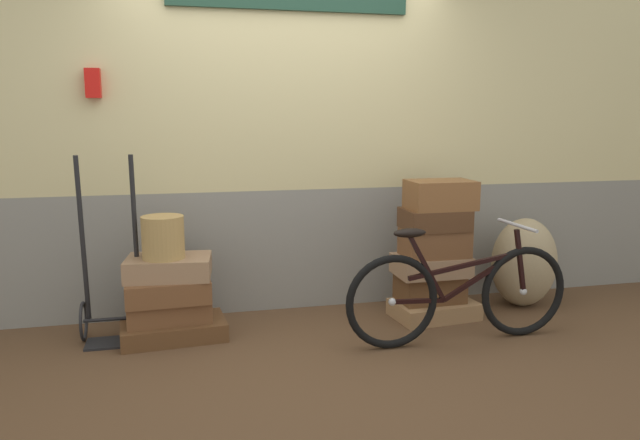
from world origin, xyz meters
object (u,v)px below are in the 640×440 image
Objects in this scene: suitcase_0 at (174,330)px; luggage_trolley at (113,297)px; suitcase_5 at (430,287)px; suitcase_2 at (168,290)px; wicker_basket at (163,237)px; suitcase_8 at (435,219)px; suitcase_7 at (434,243)px; suitcase_6 at (431,265)px; bicycle at (459,293)px; suitcase_1 at (169,309)px; suitcase_3 at (169,267)px; suitcase_4 at (434,309)px; suitcase_9 at (440,195)px; burlap_sack at (524,262)px.

suitcase_0 is 0.55× the size of luggage_trolley.
suitcase_0 is 1.48× the size of suitcase_5.
wicker_basket is (-0.02, 0.00, 0.36)m from suitcase_2.
suitcase_0 is at bearing -179.21° from suitcase_8.
suitcase_6 is at bearing 146.06° from suitcase_7.
suitcase_7 is 0.55m from bicycle.
suitcase_0 is 0.14m from suitcase_1.
suitcase_3 is 0.35× the size of bicycle.
bicycle is at bearing -14.55° from luggage_trolley.
suitcase_3 is 1.94m from suitcase_8.
suitcase_4 is (1.94, -0.02, -0.28)m from suitcase_2.
luggage_trolley is at bearing 169.09° from suitcase_1.
bicycle is (1.91, -0.52, -0.37)m from wicker_basket.
suitcase_9 is at bearing -6.52° from suitcase_4.
wicker_basket is at bearing 178.84° from suitcase_6.
suitcase_8 is at bearing -72.47° from suitcase_5.
suitcase_3 is 1.05× the size of suitcase_6.
suitcase_2 is 1.97m from suitcase_8.
luggage_trolley reaches higher than suitcase_5.
suitcase_3 is at bearing 177.98° from suitcase_6.
bicycle is at bearing -10.42° from suitcase_3.
bicycle is (1.89, -0.52, -0.00)m from suitcase_2.
suitcase_9 is at bearing 1.45° from suitcase_7.
wicker_basket reaches higher than suitcase_7.
suitcase_4 is at bearing -5.97° from suitcase_1.
suitcase_9 reaches higher than suitcase_8.
suitcase_9 is 2.42m from luggage_trolley.
suitcase_0 is 1.51× the size of suitcase_8.
wicker_basket is at bearing -179.96° from suitcase_7.
burlap_sack is at bearing 1.69° from wicker_basket.
luggage_trolley is (-2.33, 0.09, -0.64)m from suitcase_9.
suitcase_9 is 0.37× the size of luggage_trolley.
suitcase_9 reaches higher than suitcase_0.
suitcase_4 is at bearing -172.34° from burlap_sack.
bicycle reaches higher than suitcase_5.
suitcase_8 is 0.18m from suitcase_9.
suitcase_9 is (1.97, -0.05, 0.74)m from suitcase_1.
suitcase_2 is at bearing -88.70° from suitcase_1.
suitcase_5 is 0.53m from suitcase_8.
suitcase_9 is (0.05, -0.03, 0.71)m from suitcase_5.
luggage_trolley is (-0.37, 0.07, -0.04)m from suitcase_2.
suitcase_3 is 1.19× the size of suitcase_5.
suitcase_1 is 0.30m from suitcase_3.
luggage_trolley reaches higher than suitcase_6.
burlap_sack reaches higher than suitcase_4.
suitcase_7 is 1.95m from wicker_basket.
suitcase_9 is at bearing 4.30° from suitcase_3.
suitcase_3 is 0.44× the size of luggage_trolley.
suitcase_1 is at bearing 92.83° from suitcase_2.
suitcase_5 is at bearing -2.75° from suitcase_2.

